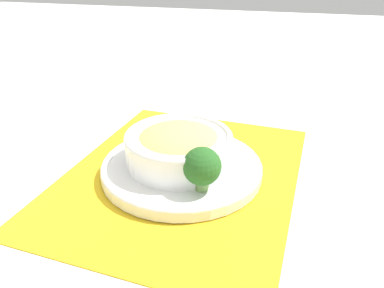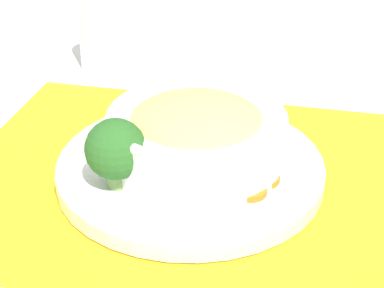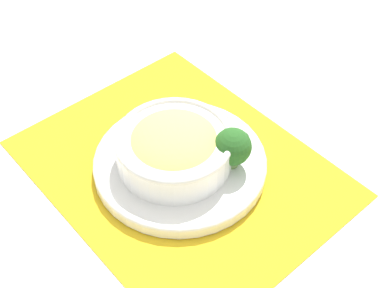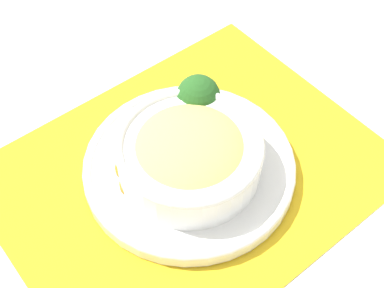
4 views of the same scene
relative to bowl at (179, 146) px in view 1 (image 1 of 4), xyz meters
The scene contains 7 objects.
ground_plane 0.05m from the bowl, 50.55° to the left, with size 4.00×4.00×0.00m, color white.
placemat 0.05m from the bowl, 50.55° to the left, with size 0.51×0.42×0.00m.
plate 0.04m from the bowl, 50.55° to the left, with size 0.27×0.27×0.02m.
bowl is the anchor object (origin of this frame).
broccoli_floret 0.09m from the bowl, 39.99° to the left, with size 0.06×0.06×0.07m.
carrot_slice_near 0.08m from the bowl, 137.97° to the left, with size 0.04×0.04×0.01m.
carrot_slice_middle 0.08m from the bowl, 157.48° to the left, with size 0.04×0.04×0.01m.
Camera 1 is at (0.53, 0.16, 0.35)m, focal length 35.00 mm.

